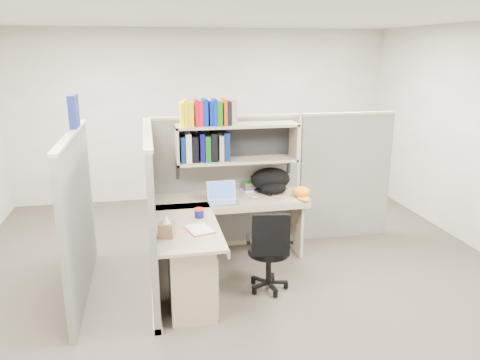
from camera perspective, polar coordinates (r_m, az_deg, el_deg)
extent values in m
plane|color=#36302A|center=(5.15, 0.02, -11.83)|extent=(6.00, 6.00, 0.00)
plane|color=#ABA59A|center=(7.61, -4.44, 7.84)|extent=(6.00, 0.00, 6.00)
plane|color=#ABA59A|center=(2.01, 17.65, -15.84)|extent=(6.00, 0.00, 6.00)
plane|color=silver|center=(4.58, 0.02, 19.68)|extent=(6.00, 6.00, 0.00)
cube|color=#62615D|center=(5.68, -1.75, -0.48)|extent=(1.80, 0.06, 1.60)
cube|color=tan|center=(5.51, -1.82, 7.69)|extent=(1.80, 0.08, 0.03)
cube|color=#62615D|center=(4.75, -10.71, -4.02)|extent=(0.06, 1.80, 1.60)
cube|color=tan|center=(4.55, -11.23, 5.70)|extent=(0.08, 1.80, 0.03)
cube|color=#62615D|center=(4.80, -19.10, -4.42)|extent=(0.06, 1.80, 1.60)
cube|color=#62615D|center=(6.12, 12.71, 0.32)|extent=(1.20, 0.06, 1.60)
cube|color=navy|center=(4.92, -19.61, 7.90)|extent=(0.07, 0.27, 0.32)
cube|color=white|center=(4.78, -10.58, 1.12)|extent=(0.00, 0.21, 0.28)
cube|color=gray|center=(5.34, -0.40, 6.68)|extent=(1.40, 0.34, 0.03)
cube|color=gray|center=(5.42, -0.39, 2.40)|extent=(1.40, 0.34, 0.03)
cube|color=gray|center=(5.30, -7.71, 4.21)|extent=(0.03, 0.34, 0.44)
cube|color=gray|center=(5.55, 6.60, 4.76)|extent=(0.03, 0.34, 0.44)
cube|color=black|center=(5.53, -0.71, 4.84)|extent=(1.38, 0.01, 0.41)
cube|color=yellow|center=(5.22, -7.12, 7.96)|extent=(0.03, 0.20, 0.26)
cube|color=#E0C704|center=(5.22, -6.65, 8.15)|extent=(0.05, 0.20, 0.29)
cube|color=#DAC604|center=(5.23, -6.06, 8.01)|extent=(0.06, 0.20, 0.26)
cube|color=#AD0627|center=(5.23, -5.37, 8.20)|extent=(0.04, 0.20, 0.29)
cube|color=red|center=(5.24, -4.90, 8.05)|extent=(0.05, 0.20, 0.26)
cube|color=#041E93|center=(5.24, -4.32, 8.24)|extent=(0.06, 0.20, 0.29)
cube|color=#041995|center=(5.25, -3.63, 8.10)|extent=(0.04, 0.20, 0.26)
cube|color=#051DA9|center=(5.26, -3.16, 8.28)|extent=(0.04, 0.20, 0.29)
cube|color=#116707|center=(5.27, -2.58, 8.13)|extent=(0.06, 0.20, 0.26)
cube|color=#C63C04|center=(5.28, -1.90, 8.32)|extent=(0.04, 0.20, 0.29)
cube|color=black|center=(5.29, -1.43, 8.17)|extent=(0.05, 0.20, 0.26)
cube|color=gray|center=(5.29, -0.86, 8.35)|extent=(0.06, 0.20, 0.29)
cube|color=#081E53|center=(5.33, -7.01, 3.81)|extent=(0.05, 0.24, 0.29)
cube|color=silver|center=(5.33, -6.35, 4.00)|extent=(0.06, 0.24, 0.32)
cube|color=black|center=(5.34, -5.57, 3.88)|extent=(0.07, 0.24, 0.29)
cube|color=#09074C|center=(5.34, -4.70, 4.07)|extent=(0.05, 0.24, 0.32)
cube|color=#0A4C13|center=(5.35, -4.04, 3.95)|extent=(0.06, 0.24, 0.29)
cube|color=black|center=(5.36, -3.28, 4.14)|extent=(0.07, 0.24, 0.32)
cube|color=gray|center=(5.38, -2.41, 4.02)|extent=(0.05, 0.24, 0.29)
cube|color=#081C54|center=(5.38, -1.75, 4.20)|extent=(0.06, 0.24, 0.32)
cube|color=gray|center=(5.39, -1.16, -2.31)|extent=(1.74, 0.60, 0.03)
cube|color=gray|center=(4.61, -6.49, -5.61)|extent=(0.60, 1.34, 0.03)
cube|color=gray|center=(5.13, -0.57, -3.69)|extent=(1.74, 0.02, 0.07)
cube|color=gray|center=(4.65, -2.78, -5.78)|extent=(0.02, 1.34, 0.07)
cube|color=gray|center=(4.44, -5.94, -11.75)|extent=(0.40, 0.55, 0.68)
cube|color=tan|center=(4.37, -3.24, -9.22)|extent=(0.02, 0.50, 0.16)
cube|color=tan|center=(4.45, -3.20, -11.32)|extent=(0.02, 0.50, 0.16)
cube|color=tan|center=(4.56, -3.16, -13.79)|extent=(0.02, 0.50, 0.22)
cube|color=#B2B2B7|center=(4.38, -3.11, -9.21)|extent=(0.01, 0.12, 0.01)
cube|color=gray|center=(5.73, 6.74, -5.19)|extent=(0.03, 0.55, 0.70)
cylinder|color=#0F115A|center=(4.76, -5.00, -4.11)|extent=(0.09, 0.09, 0.08)
cylinder|color=red|center=(4.75, -5.02, -3.58)|extent=(0.10, 0.10, 0.02)
ellipsoid|color=#8EAAC9|center=(5.35, 1.73, -2.12)|extent=(0.10, 0.08, 0.03)
cylinder|color=silver|center=(5.54, -2.06, -1.07)|extent=(0.09, 0.09, 0.11)
cylinder|color=black|center=(4.75, 3.53, -8.60)|extent=(0.42, 0.42, 0.06)
cube|color=black|center=(4.48, 3.79, -6.74)|extent=(0.37, 0.11, 0.42)
cylinder|color=black|center=(4.82, 3.50, -10.48)|extent=(0.05, 0.05, 0.36)
cylinder|color=black|center=(4.92, 3.46, -12.67)|extent=(0.40, 0.40, 0.09)
cube|color=black|center=(4.68, 0.99, -7.12)|extent=(0.08, 0.24, 0.04)
cube|color=black|center=(4.72, 6.12, -7.03)|extent=(0.08, 0.24, 0.04)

